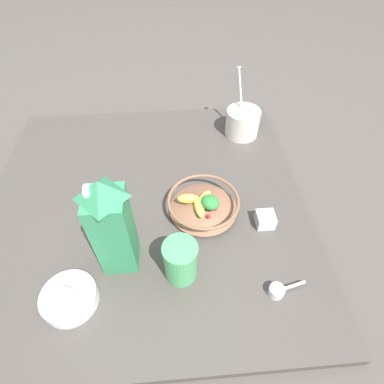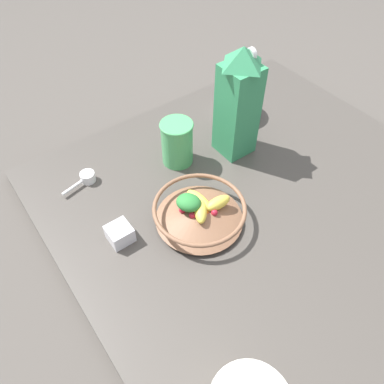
{
  "view_description": "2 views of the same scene",
  "coord_description": "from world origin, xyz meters",
  "px_view_note": "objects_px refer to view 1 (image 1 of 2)",
  "views": [
    {
      "loc": [
        0.62,
        0.1,
        0.76
      ],
      "look_at": [
        0.04,
        0.14,
        0.1
      ],
      "focal_mm": 28.0,
      "sensor_mm": 36.0,
      "label": 1
    },
    {
      "loc": [
        -0.37,
        0.51,
        0.74
      ],
      "look_at": [
        0.09,
        0.17,
        0.1
      ],
      "focal_mm": 35.0,
      "sensor_mm": 36.0,
      "label": 2
    }
  ],
  "objects_px": {
    "fruit_bowl": "(203,204)",
    "yogurt_tub": "(243,121)",
    "drinking_cup": "(180,260)",
    "milk_carton": "(112,226)",
    "garlic_bowl": "(69,298)",
    "spice_jar": "(265,220)"
  },
  "relations": [
    {
      "from": "milk_carton",
      "to": "drinking_cup",
      "type": "relative_size",
      "value": 2.43
    },
    {
      "from": "fruit_bowl",
      "to": "garlic_bowl",
      "type": "bearing_deg",
      "value": -53.85
    },
    {
      "from": "spice_jar",
      "to": "garlic_bowl",
      "type": "bearing_deg",
      "value": -69.92
    },
    {
      "from": "fruit_bowl",
      "to": "drinking_cup",
      "type": "relative_size",
      "value": 1.74
    },
    {
      "from": "fruit_bowl",
      "to": "garlic_bowl",
      "type": "xyz_separation_m",
      "value": [
        0.25,
        -0.35,
        -0.01
      ]
    },
    {
      "from": "drinking_cup",
      "to": "fruit_bowl",
      "type": "bearing_deg",
      "value": 158.71
    },
    {
      "from": "yogurt_tub",
      "to": "fruit_bowl",
      "type": "bearing_deg",
      "value": -26.93
    },
    {
      "from": "yogurt_tub",
      "to": "milk_carton",
      "type": "bearing_deg",
      "value": -39.07
    },
    {
      "from": "fruit_bowl",
      "to": "spice_jar",
      "type": "relative_size",
      "value": 4.13
    },
    {
      "from": "milk_carton",
      "to": "spice_jar",
      "type": "height_order",
      "value": "milk_carton"
    },
    {
      "from": "garlic_bowl",
      "to": "drinking_cup",
      "type": "bearing_deg",
      "value": 101.38
    },
    {
      "from": "yogurt_tub",
      "to": "drinking_cup",
      "type": "bearing_deg",
      "value": -25.02
    },
    {
      "from": "milk_carton",
      "to": "spice_jar",
      "type": "xyz_separation_m",
      "value": [
        -0.08,
        0.41,
        -0.13
      ]
    },
    {
      "from": "drinking_cup",
      "to": "spice_jar",
      "type": "height_order",
      "value": "drinking_cup"
    },
    {
      "from": "milk_carton",
      "to": "fruit_bowl",
      "type": "bearing_deg",
      "value": 122.34
    },
    {
      "from": "milk_carton",
      "to": "drinking_cup",
      "type": "xyz_separation_m",
      "value": [
        0.05,
        0.15,
        -0.09
      ]
    },
    {
      "from": "fruit_bowl",
      "to": "spice_jar",
      "type": "distance_m",
      "value": 0.19
    },
    {
      "from": "yogurt_tub",
      "to": "drinking_cup",
      "type": "xyz_separation_m",
      "value": [
        0.57,
        -0.27,
        0.01
      ]
    },
    {
      "from": "fruit_bowl",
      "to": "yogurt_tub",
      "type": "distance_m",
      "value": 0.42
    },
    {
      "from": "fruit_bowl",
      "to": "yogurt_tub",
      "type": "relative_size",
      "value": 0.93
    },
    {
      "from": "yogurt_tub",
      "to": "garlic_bowl",
      "type": "bearing_deg",
      "value": -40.64
    },
    {
      "from": "yogurt_tub",
      "to": "spice_jar",
      "type": "height_order",
      "value": "yogurt_tub"
    }
  ]
}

